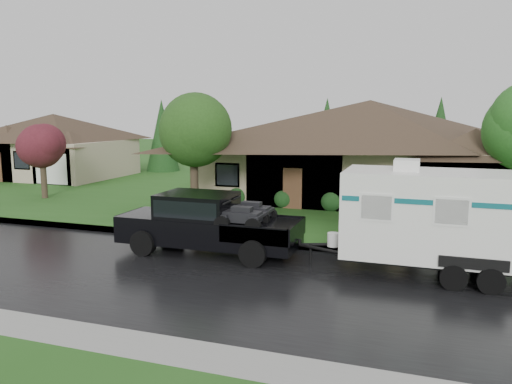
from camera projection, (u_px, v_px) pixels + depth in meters
ground at (260, 263)px, 16.91m from camera, size 140.00×140.00×0.00m
road at (240, 281)px, 15.03m from camera, size 140.00×8.00×0.01m
curb at (279, 244)px, 19.00m from camera, size 140.00×0.50×0.15m
lawn at (336, 194)px, 30.92m from camera, size 140.00×26.00×0.15m
house_main at (374, 138)px, 28.55m from camera, size 19.44×10.80×6.90m
house_far at (56, 140)px, 38.18m from camera, size 10.80×8.64×5.80m
tree_left_green at (193, 132)px, 23.71m from camera, size 3.47×3.47×5.75m
tree_red at (42, 147)px, 28.43m from camera, size 2.59×2.59×4.28m
shrub_row at (357, 202)px, 24.86m from camera, size 13.60×1.00×1.00m
pickup_truck at (206, 221)px, 17.97m from camera, size 6.52×2.48×2.17m
travel_trailer at (472, 217)px, 15.05m from camera, size 8.04×2.83×3.61m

